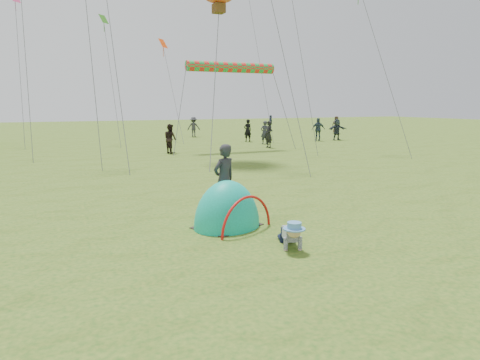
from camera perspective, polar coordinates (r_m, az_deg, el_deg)
name	(u,v)px	position (r m, az deg, el deg)	size (l,w,h in m)	color
ground	(298,242)	(9.24, 7.77, -8.21)	(140.00, 140.00, 0.00)	#265418
crawling_toddler	(291,233)	(8.78, 6.86, -7.07)	(0.56, 0.80, 0.62)	black
popup_tent	(227,226)	(10.29, -1.74, -6.21)	(1.73, 1.42, 2.23)	#0E9374
standing_adult	(224,179)	(11.25, -2.13, 0.08)	(0.68, 0.45, 1.86)	#27262A
crowd_person_0	(265,132)	(31.36, 3.29, 6.35)	(0.61, 0.40, 1.68)	#2A2C37
crowd_person_2	(271,123)	(46.88, 4.09, 7.59)	(0.99, 0.41, 1.69)	#263249
crowd_person_3	(194,127)	(38.44, -6.19, 7.06)	(1.13, 0.65, 1.76)	#313136
crowd_person_4	(336,125)	(43.71, 12.71, 7.20)	(0.83, 0.54, 1.70)	#41302A
crowd_person_6	(248,130)	(33.42, 1.03, 6.62)	(0.62, 0.41, 1.71)	black
crowd_person_7	(170,139)	(25.72, -9.27, 5.47)	(0.84, 0.66, 1.73)	black
crowd_person_8	(318,129)	(34.62, 10.39, 6.65)	(1.05, 0.44, 1.80)	#2C3C4C
crowd_person_11	(337,129)	(35.63, 12.80, 6.59)	(1.58, 0.50, 1.70)	#28303B
crowd_person_12	(269,134)	(28.72, 3.85, 6.10)	(0.65, 0.43, 1.79)	black
rainbow_tube_kite	(231,67)	(27.49, -1.20, 14.79)	(0.64, 0.64, 5.79)	red
diamond_kite_1	(163,43)	(36.59, -10.22, 17.49)	(0.83, 0.83, 0.00)	#FD4606
diamond_kite_3	(104,19)	(35.00, -17.72, 19.77)	(0.73, 0.73, 0.00)	#35861B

